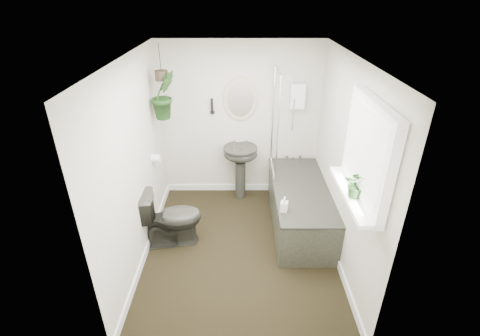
{
  "coord_description": "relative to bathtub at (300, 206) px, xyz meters",
  "views": [
    {
      "loc": [
        -0.0,
        -3.38,
        2.91
      ],
      "look_at": [
        0.0,
        0.15,
        1.05
      ],
      "focal_mm": 26.0,
      "sensor_mm": 36.0,
      "label": 1
    }
  ],
  "objects": [
    {
      "name": "floor",
      "position": [
        -0.8,
        -0.5,
        -0.3
      ],
      "size": [
        2.3,
        2.8,
        0.02
      ],
      "primitive_type": "cube",
      "color": "black",
      "rests_on": "ground"
    },
    {
      "name": "ceiling",
      "position": [
        -0.8,
        -0.5,
        2.02
      ],
      "size": [
        2.3,
        2.8,
        0.02
      ],
      "primitive_type": "cube",
      "color": "white",
      "rests_on": "ground"
    },
    {
      "name": "wall_back",
      "position": [
        -0.8,
        0.91,
        0.86
      ],
      "size": [
        2.3,
        0.02,
        2.3
      ],
      "primitive_type": "cube",
      "color": "beige",
      "rests_on": "ground"
    },
    {
      "name": "wall_front",
      "position": [
        -0.8,
        -1.91,
        0.86
      ],
      "size": [
        2.3,
        0.02,
        2.3
      ],
      "primitive_type": "cube",
      "color": "beige",
      "rests_on": "ground"
    },
    {
      "name": "wall_left",
      "position": [
        -1.96,
        -0.5,
        0.86
      ],
      "size": [
        0.02,
        2.8,
        2.3
      ],
      "primitive_type": "cube",
      "color": "beige",
      "rests_on": "ground"
    },
    {
      "name": "wall_right",
      "position": [
        0.36,
        -0.5,
        0.86
      ],
      "size": [
        0.02,
        2.8,
        2.3
      ],
      "primitive_type": "cube",
      "color": "beige",
      "rests_on": "ground"
    },
    {
      "name": "skirting",
      "position": [
        -0.8,
        -0.5,
        -0.24
      ],
      "size": [
        2.3,
        2.8,
        0.1
      ],
      "primitive_type": "cube",
      "color": "white",
      "rests_on": "floor"
    },
    {
      "name": "bathtub",
      "position": [
        0.0,
        0.0,
        0.0
      ],
      "size": [
        0.72,
        1.72,
        0.58
      ],
      "primitive_type": null,
      "color": "#272722",
      "rests_on": "floor"
    },
    {
      "name": "bath_screen",
      "position": [
        -0.33,
        0.49,
        0.99
      ],
      "size": [
        0.04,
        0.72,
        1.4
      ],
      "primitive_type": null,
      "color": "silver",
      "rests_on": "bathtub"
    },
    {
      "name": "shower_box",
      "position": [
        0.0,
        0.84,
        1.26
      ],
      "size": [
        0.2,
        0.1,
        0.35
      ],
      "primitive_type": "cube",
      "color": "white",
      "rests_on": "wall_back"
    },
    {
      "name": "oval_mirror",
      "position": [
        -0.79,
        0.87,
        1.21
      ],
      "size": [
        0.46,
        0.03,
        0.62
      ],
      "primitive_type": "ellipsoid",
      "color": "#C4AF8B",
      "rests_on": "wall_back"
    },
    {
      "name": "wall_sconce",
      "position": [
        -1.19,
        0.86,
        1.11
      ],
      "size": [
        0.04,
        0.04,
        0.22
      ],
      "primitive_type": "cylinder",
      "color": "black",
      "rests_on": "wall_back"
    },
    {
      "name": "toilet_roll_holder",
      "position": [
        -1.9,
        0.2,
        0.61
      ],
      "size": [
        0.11,
        0.11,
        0.11
      ],
      "primitive_type": "cylinder",
      "rotation": [
        0.0,
        1.57,
        0.0
      ],
      "color": "white",
      "rests_on": "wall_left"
    },
    {
      "name": "window_recess",
      "position": [
        0.29,
        -1.2,
        1.36
      ],
      "size": [
        0.08,
        1.0,
        0.9
      ],
      "primitive_type": "cube",
      "color": "white",
      "rests_on": "wall_right"
    },
    {
      "name": "window_sill",
      "position": [
        0.22,
        -1.2,
        0.94
      ],
      "size": [
        0.18,
        1.0,
        0.04
      ],
      "primitive_type": "cube",
      "color": "white",
      "rests_on": "wall_right"
    },
    {
      "name": "window_blinds",
      "position": [
        0.24,
        -1.2,
        1.36
      ],
      "size": [
        0.01,
        0.86,
        0.76
      ],
      "primitive_type": "cube",
      "color": "white",
      "rests_on": "wall_right"
    },
    {
      "name": "toilet",
      "position": [
        -1.65,
        -0.37,
        0.08
      ],
      "size": [
        0.79,
        0.53,
        0.75
      ],
      "primitive_type": "imported",
      "rotation": [
        0.0,
        0.0,
        1.73
      ],
      "color": "#272722",
      "rests_on": "floor"
    },
    {
      "name": "pedestal_sink",
      "position": [
        -0.79,
        0.69,
        0.13
      ],
      "size": [
        0.54,
        0.48,
        0.84
      ],
      "primitive_type": null,
      "rotation": [
        0.0,
        0.0,
        -0.11
      ],
      "color": "#272722",
      "rests_on": "floor"
    },
    {
      "name": "sill_plant",
      "position": [
        0.22,
        -1.28,
        1.09
      ],
      "size": [
        0.29,
        0.27,
        0.25
      ],
      "primitive_type": "imported",
      "rotation": [
        0.0,
        0.0,
        -0.42
      ],
      "color": "black",
      "rests_on": "window_sill"
    },
    {
      "name": "hanging_plant",
      "position": [
        -1.77,
        0.45,
        1.39
      ],
      "size": [
        0.43,
        0.43,
        0.61
      ],
      "primitive_type": "imported",
      "rotation": [
        0.0,
        0.0,
        0.7
      ],
      "color": "black",
      "rests_on": "ceiling"
    },
    {
      "name": "soap_bottle",
      "position": [
        -0.29,
        -0.53,
        0.38
      ],
      "size": [
        0.1,
        0.1,
        0.19
      ],
      "primitive_type": "imported",
      "rotation": [
        0.0,
        0.0,
        -0.26
      ],
      "color": "#352E2D",
      "rests_on": "bathtub"
    },
    {
      "name": "hanging_pot",
      "position": [
        -1.77,
        0.45,
        1.63
      ],
      "size": [
        0.16,
        0.16,
        0.12
      ],
      "primitive_type": "cylinder",
      "color": "#332A1E",
      "rests_on": "ceiling"
    }
  ]
}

